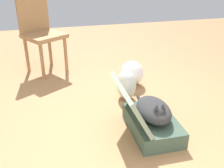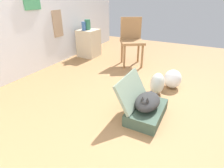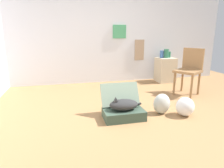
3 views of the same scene
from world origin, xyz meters
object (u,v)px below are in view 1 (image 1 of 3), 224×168
at_px(plastic_bag_clear, 132,73).
at_px(chair, 41,32).
at_px(cat, 154,110).
at_px(plastic_bag_white, 126,85).
at_px(suitcase_base, 152,124).

bearing_deg(plastic_bag_clear, chair, 54.71).
xyz_separation_m(cat, plastic_bag_white, (0.66, 0.05, -0.06)).
height_order(suitcase_base, cat, cat).
bearing_deg(suitcase_base, cat, 175.72).
height_order(cat, chair, chair).
bearing_deg(suitcase_base, plastic_bag_clear, -6.71).
distance_m(cat, plastic_bag_white, 0.67).
bearing_deg(plastic_bag_white, suitcase_base, -175.46).
height_order(suitcase_base, plastic_bag_clear, plastic_bag_clear).
relative_size(plastic_bag_white, chair, 0.35).
distance_m(suitcase_base, cat, 0.16).
height_order(suitcase_base, plastic_bag_white, plastic_bag_white).
bearing_deg(suitcase_base, plastic_bag_white, 4.54).
height_order(cat, plastic_bag_clear, cat).
distance_m(plastic_bag_white, plastic_bag_clear, 0.36).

